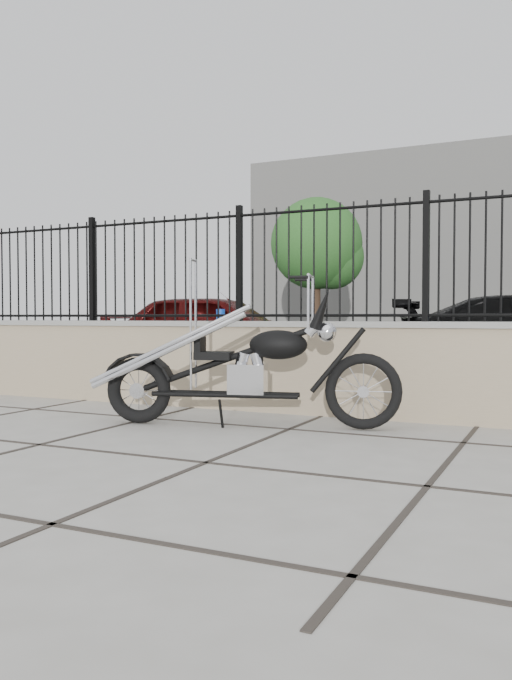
% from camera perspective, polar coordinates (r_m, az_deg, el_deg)
% --- Properties ---
extents(ground_plane, '(90.00, 90.00, 0.00)m').
position_cam_1_polar(ground_plane, '(4.64, -4.34, -10.51)').
color(ground_plane, '#99968E').
rests_on(ground_plane, ground).
extents(parking_lot, '(30.00, 30.00, 0.00)m').
position_cam_1_polar(parking_lot, '(16.62, 17.50, -1.56)').
color(parking_lot, black).
rests_on(parking_lot, ground).
extents(retaining_wall, '(14.00, 0.36, 0.96)m').
position_cam_1_polar(retaining_wall, '(6.83, 6.08, -2.41)').
color(retaining_wall, gray).
rests_on(retaining_wall, ground_plane).
extents(iron_fence, '(14.00, 0.08, 1.20)m').
position_cam_1_polar(iron_fence, '(6.84, 6.11, 6.65)').
color(iron_fence, black).
rests_on(iron_fence, retaining_wall).
extents(background_building, '(22.00, 6.00, 8.00)m').
position_cam_1_polar(background_building, '(30.66, 21.16, 7.47)').
color(background_building, beige).
rests_on(background_building, ground_plane).
extents(chopper_motorcycle, '(2.65, 1.11, 1.57)m').
position_cam_1_polar(chopper_motorcycle, '(6.04, -1.22, -0.09)').
color(chopper_motorcycle, black).
rests_on(chopper_motorcycle, ground_plane).
extents(car_red, '(4.41, 2.18, 1.45)m').
position_cam_1_polar(car_red, '(11.85, -3.35, 0.64)').
color(car_red, '#3D0808').
rests_on(car_red, parking_lot).
extents(bollard_a, '(0.14, 0.14, 1.12)m').
position_cam_1_polar(bollard_a, '(10.13, -3.06, -0.51)').
color(bollard_a, blue).
rests_on(bollard_a, ground_plane).
extents(tree_left, '(2.99, 2.99, 5.05)m').
position_cam_1_polar(tree_left, '(21.96, 5.21, 8.61)').
color(tree_left, '#382619').
rests_on(tree_left, ground_plane).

